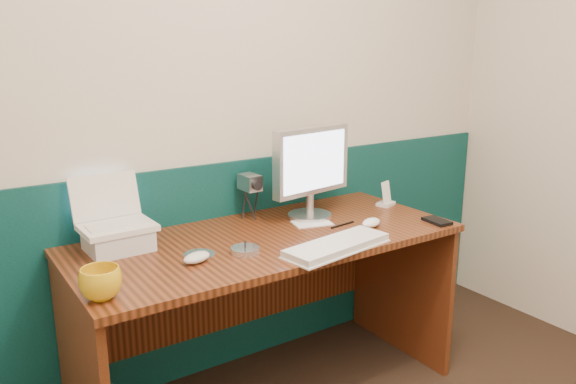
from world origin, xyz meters
TOP-DOWN VIEW (x-y plane):
  - back_wall at (0.00, 1.75)m, footprint 3.50×0.04m
  - wainscot at (0.00, 1.74)m, footprint 3.48×0.02m
  - desk at (0.08, 1.38)m, footprint 1.60×0.70m
  - laptop_riser at (-0.48, 1.56)m, footprint 0.24×0.20m
  - laptop at (-0.48, 1.56)m, footprint 0.27×0.21m
  - monitor at (0.38, 1.50)m, footprint 0.43×0.18m
  - keyboard at (0.22, 1.10)m, footprint 0.47×0.22m
  - mouse_right at (0.52, 1.24)m, footprint 0.13×0.10m
  - mouse_left at (-0.29, 1.27)m, footprint 0.13×0.10m
  - mug at (-0.66, 1.16)m, footprint 0.15×0.15m
  - camcorder at (0.15, 1.64)m, footprint 0.10×0.14m
  - cd_spindle at (-0.09, 1.26)m, footprint 0.11×0.11m
  - cd_loose_a at (-0.24, 1.35)m, footprint 0.12×0.12m
  - cd_loose_b at (0.31, 1.46)m, footprint 0.11×0.11m
  - pen at (0.43, 1.32)m, footprint 0.14×0.02m
  - papers at (0.33, 1.42)m, footprint 0.19×0.15m
  - dock at (0.81, 1.45)m, footprint 0.10×0.09m
  - music_player at (0.81, 1.45)m, footprint 0.07×0.05m
  - pda at (0.80, 1.12)m, footprint 0.08×0.13m

SIDE VIEW (x-z plane):
  - desk at x=0.08m, z-range 0.00..0.75m
  - wainscot at x=0.00m, z-range 0.00..1.00m
  - cd_loose_b at x=0.31m, z-range 0.75..0.75m
  - cd_loose_a at x=-0.24m, z-range 0.75..0.75m
  - papers at x=0.33m, z-range 0.75..0.75m
  - pen at x=0.43m, z-range 0.75..0.76m
  - pda at x=0.80m, z-range 0.75..0.76m
  - dock at x=0.81m, z-range 0.75..0.77m
  - cd_spindle at x=-0.09m, z-range 0.75..0.77m
  - keyboard at x=0.22m, z-range 0.75..0.78m
  - mouse_right at x=0.52m, z-range 0.75..0.79m
  - mouse_left at x=-0.29m, z-range 0.75..0.79m
  - laptop_riser at x=-0.48m, z-range 0.75..0.83m
  - mug at x=-0.66m, z-range 0.75..0.85m
  - music_player at x=0.81m, z-range 0.77..0.87m
  - camcorder at x=0.15m, z-range 0.75..0.97m
  - laptop at x=-0.48m, z-range 0.83..1.05m
  - monitor at x=0.38m, z-range 0.75..1.17m
  - back_wall at x=0.00m, z-range 0.00..2.50m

